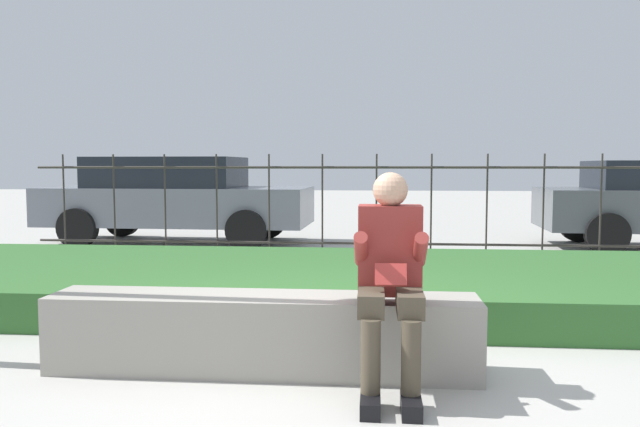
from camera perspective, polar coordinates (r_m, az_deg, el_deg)
name	(u,v)px	position (r m, az deg, el deg)	size (l,w,h in m)	color
ground_plane	(321,373)	(4.17, 0.13, -14.34)	(60.00, 60.00, 0.00)	#B2AFA8
stone_bench	(263,337)	(4.15, -5.26, -11.21)	(2.78, 0.47, 0.50)	gray
person_seated_reader	(390,271)	(3.71, 6.43, -5.22)	(0.42, 0.73, 1.30)	black
grass_berm	(340,284)	(6.25, 1.85, -6.43)	(10.66, 2.99, 0.33)	#33662D
iron_fence	(349,207)	(8.33, 2.69, 0.59)	(8.66, 0.03, 1.50)	#332D28
car_parked_left	(175,198)	(11.10, -13.08, 1.43)	(4.59, 2.01, 1.49)	slate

